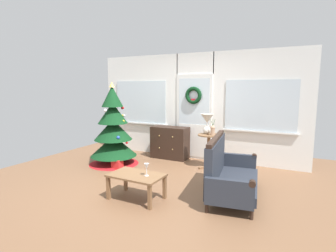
% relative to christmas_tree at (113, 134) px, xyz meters
% --- Properties ---
extents(ground_plane, '(6.76, 6.76, 0.00)m').
position_rel_christmas_tree_xyz_m(ground_plane, '(1.45, -0.76, -0.70)').
color(ground_plane, brown).
extents(back_wall_with_door, '(5.20, 0.19, 2.55)m').
position_rel_christmas_tree_xyz_m(back_wall_with_door, '(1.45, 1.32, 0.58)').
color(back_wall_with_door, white).
rests_on(back_wall_with_door, ground).
extents(christmas_tree, '(1.12, 1.12, 1.86)m').
position_rel_christmas_tree_xyz_m(christmas_tree, '(0.00, 0.00, 0.00)').
color(christmas_tree, '#4C331E').
rests_on(christmas_tree, ground).
extents(dresser_cabinet, '(0.90, 0.45, 0.78)m').
position_rel_christmas_tree_xyz_m(dresser_cabinet, '(0.93, 1.03, -0.31)').
color(dresser_cabinet, black).
rests_on(dresser_cabinet, ground).
extents(settee_sofa, '(0.91, 1.63, 0.96)m').
position_rel_christmas_tree_xyz_m(settee_sofa, '(2.78, -0.63, -0.32)').
color(settee_sofa, black).
rests_on(settee_sofa, ground).
extents(side_table, '(0.50, 0.48, 0.73)m').
position_rel_christmas_tree_xyz_m(side_table, '(2.03, 0.70, -0.18)').
color(side_table, brown).
rests_on(side_table, ground).
extents(table_lamp, '(0.28, 0.28, 0.44)m').
position_rel_christmas_tree_xyz_m(table_lamp, '(1.97, 0.74, 0.32)').
color(table_lamp, silver).
rests_on(table_lamp, side_table).
extents(flower_vase, '(0.11, 0.10, 0.35)m').
position_rel_christmas_tree_xyz_m(flower_vase, '(2.13, 0.64, 0.15)').
color(flower_vase, tan).
rests_on(flower_vase, side_table).
extents(coffee_table, '(0.85, 0.54, 0.40)m').
position_rel_christmas_tree_xyz_m(coffee_table, '(1.55, -1.41, -0.36)').
color(coffee_table, brown).
rests_on(coffee_table, ground).
extents(wine_glass, '(0.08, 0.08, 0.20)m').
position_rel_christmas_tree_xyz_m(wine_glass, '(1.73, -1.40, -0.16)').
color(wine_glass, silver).
rests_on(wine_glass, coffee_table).
extents(gift_box, '(0.20, 0.18, 0.20)m').
position_rel_christmas_tree_xyz_m(gift_box, '(0.30, -0.27, -0.60)').
color(gift_box, red).
rests_on(gift_box, ground).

